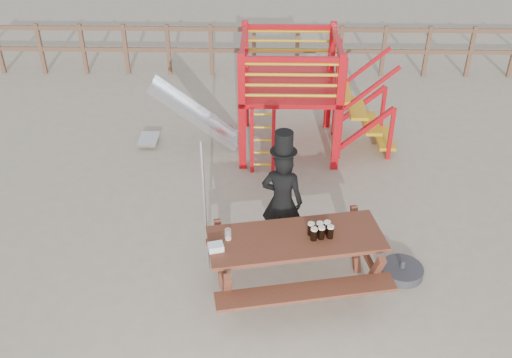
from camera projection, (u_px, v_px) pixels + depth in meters
name	position (u px, v px, depth m)	size (l,w,h in m)	color
ground	(279.00, 276.00, 7.68)	(60.00, 60.00, 0.00)	tan
back_fence	(276.00, 45.00, 13.16)	(15.09, 0.09, 1.20)	brown
playground_fort	(285.00, 93.00, 10.10)	(4.71, 1.84, 2.10)	red
picnic_table	(295.00, 256.00, 7.21)	(2.41, 1.88, 0.84)	brown
man_with_hat	(282.00, 199.00, 7.75)	(0.64, 0.49, 1.86)	black
metal_pole	(205.00, 209.00, 7.30)	(0.04, 0.04, 1.97)	#B2B2B7
parasol_base	(402.00, 271.00, 7.67)	(0.57, 0.57, 0.24)	#333338
paper_bag	(216.00, 247.00, 6.82)	(0.18, 0.14, 0.08)	white
stout_pints	(321.00, 230.00, 7.02)	(0.32, 0.23, 0.17)	black
empty_glasses	(228.00, 235.00, 6.97)	(0.08, 0.08, 0.15)	silver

